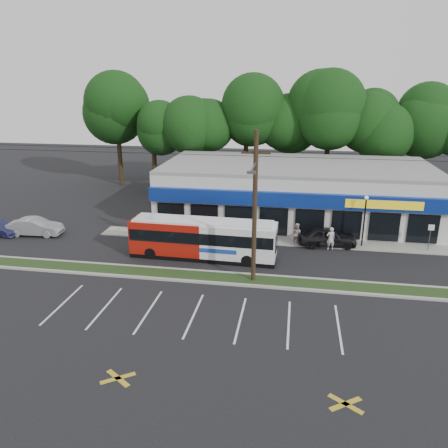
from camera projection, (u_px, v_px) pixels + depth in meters
name	position (u px, v px, depth m)	size (l,w,h in m)	color
ground	(206.00, 284.00, 28.77)	(120.00, 120.00, 0.00)	black
grass_strip	(209.00, 277.00, 29.68)	(40.00, 1.60, 0.12)	#223214
curb_south	(207.00, 282.00, 28.89)	(40.00, 0.25, 0.14)	#9E9E93
curb_north	(212.00, 272.00, 30.48)	(40.00, 0.25, 0.14)	#9E9E93
sidewalk	(287.00, 241.00, 36.39)	(32.00, 2.20, 0.10)	#9E9E93
strip_mall	(295.00, 191.00, 41.97)	(25.00, 12.55, 5.30)	beige
utility_pole	(252.00, 204.00, 27.49)	(50.00, 2.77, 10.00)	black
lamp_post	(365.00, 215.00, 34.44)	(0.30, 0.30, 4.25)	black
sign_post	(430.00, 233.00, 33.80)	(0.45, 0.10, 2.23)	#59595E
tree_line	(286.00, 120.00, 49.84)	(46.76, 6.76, 11.83)	black
metrobus	(203.00, 238.00, 32.67)	(11.07, 2.66, 2.96)	#A2150C
car_dark	(327.00, 237.00, 35.19)	(1.86, 4.63, 1.58)	black
car_silver	(35.00, 227.00, 37.68)	(1.61, 4.61, 1.52)	#929399
pedestrian_a	(331.00, 239.00, 34.35)	(0.69, 0.45, 1.88)	beige
pedestrian_b	(296.00, 234.00, 35.54)	(0.88, 0.69, 1.81)	#BFB0AC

